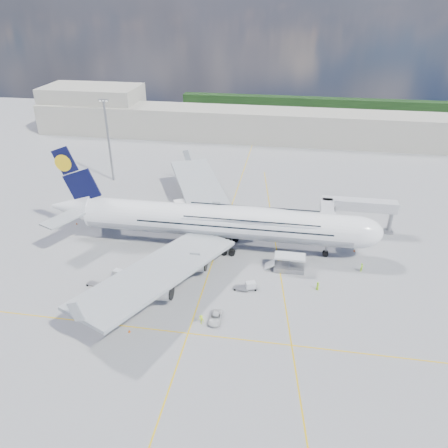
% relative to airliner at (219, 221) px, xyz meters
% --- Properties ---
extents(ground, '(300.00, 300.00, 0.00)m').
position_rel_airliner_xyz_m(ground, '(-0.26, -10.00, -6.87)').
color(ground, gray).
rests_on(ground, ground).
extents(taxi_line_main, '(0.25, 220.00, 0.01)m').
position_rel_airliner_xyz_m(taxi_line_main, '(-0.26, -10.00, -6.86)').
color(taxi_line_main, '#DDAD0B').
rests_on(taxi_line_main, ground).
extents(taxi_line_cross, '(120.00, 0.25, 0.01)m').
position_rel_airliner_xyz_m(taxi_line_cross, '(-0.26, -30.00, -6.86)').
color(taxi_line_cross, '#DDAD0B').
rests_on(taxi_line_cross, ground).
extents(taxi_line_diag, '(14.16, 99.06, 0.01)m').
position_rel_airliner_xyz_m(taxi_line_diag, '(13.74, -0.00, -6.86)').
color(taxi_line_diag, '#DDAD0B').
rests_on(taxi_line_diag, ground).
extents(airliner, '(77.26, 79.15, 23.71)m').
position_rel_airliner_xyz_m(airliner, '(0.00, 0.00, 0.00)').
color(airliner, white).
rests_on(airliner, ground).
extents(jet_bridge, '(18.80, 12.10, 8.50)m').
position_rel_airliner_xyz_m(jet_bridge, '(29.55, 10.94, -0.02)').
color(jet_bridge, '#B7B7BC').
rests_on(jet_bridge, ground).
extents(cargo_loader, '(8.53, 3.20, 3.67)m').
position_rel_airliner_xyz_m(cargo_loader, '(16.56, -7.11, -5.62)').
color(cargo_loader, silver).
rests_on(cargo_loader, ground).
extents(light_mast, '(3.00, 0.70, 25.50)m').
position_rel_airliner_xyz_m(light_mast, '(-40.26, 35.00, 6.34)').
color(light_mast, gray).
rests_on(light_mast, ground).
extents(terminal, '(180.00, 16.00, 12.00)m').
position_rel_airliner_xyz_m(terminal, '(-0.26, 85.00, -0.87)').
color(terminal, '#B2AD9E').
rests_on(terminal, ground).
extents(hangar, '(40.00, 22.00, 18.00)m').
position_rel_airliner_xyz_m(hangar, '(-70.26, 90.00, 2.13)').
color(hangar, '#B2AD9E').
rests_on(hangar, ground).
extents(tree_line, '(160.00, 6.00, 8.00)m').
position_rel_airliner_xyz_m(tree_line, '(39.74, 130.00, -2.87)').
color(tree_line, '#193814').
rests_on(tree_line, ground).
extents(dolly_row_a, '(3.20, 2.11, 0.43)m').
position_rel_airliner_xyz_m(dolly_row_a, '(-22.72, -19.17, -6.53)').
color(dolly_row_a, gray).
rests_on(dolly_row_a, ground).
extents(dolly_row_b, '(2.61, 1.45, 0.38)m').
position_rel_airliner_xyz_m(dolly_row_b, '(-8.18, -16.98, -6.58)').
color(dolly_row_b, gray).
rests_on(dolly_row_b, ground).
extents(dolly_row_c, '(3.71, 2.70, 2.11)m').
position_rel_airliner_xyz_m(dolly_row_c, '(-13.47, -17.65, -5.73)').
color(dolly_row_c, gray).
rests_on(dolly_row_c, ground).
extents(dolly_back, '(3.04, 2.13, 1.75)m').
position_rel_airliner_xyz_m(dolly_back, '(-18.67, -15.68, -5.93)').
color(dolly_back, gray).
rests_on(dolly_back, ground).
extents(dolly_nose_far, '(3.28, 2.18, 0.44)m').
position_rel_airliner_xyz_m(dolly_nose_far, '(7.37, -15.74, -6.53)').
color(dolly_nose_far, gray).
rests_on(dolly_nose_far, ground).
extents(dolly_nose_near, '(2.95, 2.24, 1.66)m').
position_rel_airliner_xyz_m(dolly_nose_near, '(9.26, -15.29, -5.97)').
color(dolly_nose_near, gray).
rests_on(dolly_nose_near, ground).
extents(baggage_tug, '(3.18, 1.92, 1.86)m').
position_rel_airliner_xyz_m(baggage_tug, '(-11.28, -11.11, -6.05)').
color(baggage_tug, white).
rests_on(baggage_tug, ground).
extents(catering_truck_inner, '(8.33, 5.73, 4.59)m').
position_rel_airliner_xyz_m(catering_truck_inner, '(-10.87, 14.13, -4.70)').
color(catering_truck_inner, gray).
rests_on(catering_truck_inner, ground).
extents(catering_truck_outer, '(7.53, 3.20, 4.42)m').
position_rel_airliner_xyz_m(catering_truck_outer, '(-14.61, 35.37, -4.82)').
color(catering_truck_outer, gray).
rests_on(catering_truck_outer, ground).
extents(service_van, '(2.15, 4.56, 1.26)m').
position_rel_airliner_xyz_m(service_van, '(3.93, -25.84, -6.24)').
color(service_van, silver).
rests_on(service_van, ground).
extents(crew_nose, '(0.82, 0.88, 2.02)m').
position_rel_airliner_xyz_m(crew_nose, '(32.18, -5.10, -5.86)').
color(crew_nose, '#ADFA1A').
rests_on(crew_nose, ground).
extents(crew_loader, '(0.89, 0.79, 1.53)m').
position_rel_airliner_xyz_m(crew_loader, '(14.80, -3.76, -6.10)').
color(crew_loader, '#E0F119').
rests_on(crew_loader, ground).
extents(crew_wing, '(0.67, 1.10, 1.74)m').
position_rel_airliner_xyz_m(crew_wing, '(-9.43, -16.46, -6.00)').
color(crew_wing, '#9EDC17').
rests_on(crew_wing, ground).
extents(crew_van, '(0.87, 1.04, 1.82)m').
position_rel_airliner_xyz_m(crew_van, '(22.64, -13.28, -5.96)').
color(crew_van, '#99DC17').
rests_on(crew_van, ground).
extents(crew_tug, '(1.43, 1.12, 1.94)m').
position_rel_airliner_xyz_m(crew_tug, '(1.54, -27.15, -5.90)').
color(crew_tug, '#BFEA18').
rests_on(crew_tug, ground).
extents(cone_nose, '(0.45, 0.45, 0.57)m').
position_rel_airliner_xyz_m(cone_nose, '(31.50, 3.09, -6.59)').
color(cone_nose, '#D7540B').
rests_on(cone_nose, ground).
extents(cone_wing_left_inner, '(0.49, 0.49, 0.62)m').
position_rel_airliner_xyz_m(cone_wing_left_inner, '(-14.93, 20.59, -6.57)').
color(cone_wing_left_inner, '#D7540B').
rests_on(cone_wing_left_inner, ground).
extents(cone_wing_left_outer, '(0.39, 0.39, 0.50)m').
position_rel_airliner_xyz_m(cone_wing_left_outer, '(-13.78, 28.13, -6.63)').
color(cone_wing_left_outer, '#D7540B').
rests_on(cone_wing_left_outer, ground).
extents(cone_wing_right_inner, '(0.46, 0.46, 0.59)m').
position_rel_airliner_xyz_m(cone_wing_right_inner, '(-4.41, -7.35, -6.59)').
color(cone_wing_right_inner, '#D7540B').
rests_on(cone_wing_right_inner, ground).
extents(cone_wing_right_outer, '(0.46, 0.46, 0.58)m').
position_rel_airliner_xyz_m(cone_wing_right_outer, '(-10.64, -31.39, -6.59)').
color(cone_wing_right_outer, '#D7540B').
rests_on(cone_wing_right_outer, ground).
extents(cone_tail, '(0.40, 0.40, 0.50)m').
position_rel_airliner_xyz_m(cone_tail, '(-38.33, 5.10, -6.63)').
color(cone_tail, '#D7540B').
rests_on(cone_tail, ground).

